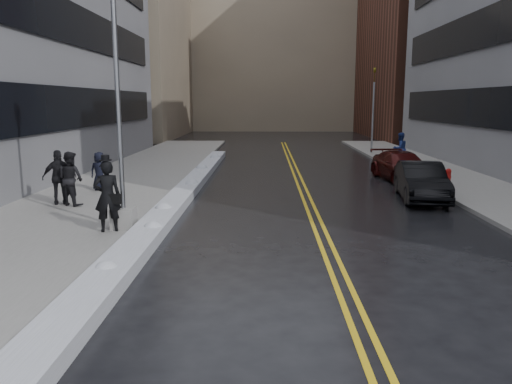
{
  "coord_description": "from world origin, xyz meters",
  "views": [
    {
      "loc": [
        0.87,
        -12.15,
        3.82
      ],
      "look_at": [
        0.59,
        1.66,
        1.3
      ],
      "focal_mm": 35.0,
      "sensor_mm": 36.0,
      "label": 1
    }
  ],
  "objects_px": {
    "lamppost": "(120,147)",
    "pedestrian_c": "(100,171)",
    "pedestrian_fedora": "(107,196)",
    "pedestrian_b": "(71,179)",
    "car_maroon": "(402,166)",
    "traffic_signal": "(373,107)",
    "fire_hydrant": "(448,176)",
    "pedestrian_d": "(59,177)",
    "pedestrian_east": "(400,149)",
    "car_black": "(421,181)"
  },
  "relations": [
    {
      "from": "pedestrian_b",
      "to": "car_maroon",
      "type": "xyz_separation_m",
      "value": [
        13.57,
        6.92,
        -0.42
      ]
    },
    {
      "from": "pedestrian_east",
      "to": "car_black",
      "type": "xyz_separation_m",
      "value": [
        -1.77,
        -9.93,
        -0.35
      ]
    },
    {
      "from": "fire_hydrant",
      "to": "car_black",
      "type": "relative_size",
      "value": 0.16
    },
    {
      "from": "lamppost",
      "to": "traffic_signal",
      "type": "height_order",
      "value": "lamppost"
    },
    {
      "from": "pedestrian_east",
      "to": "car_maroon",
      "type": "relative_size",
      "value": 0.39
    },
    {
      "from": "car_black",
      "to": "pedestrian_d",
      "type": "bearing_deg",
      "value": -165.45
    },
    {
      "from": "pedestrian_c",
      "to": "lamppost",
      "type": "bearing_deg",
      "value": 114.27
    },
    {
      "from": "pedestrian_d",
      "to": "pedestrian_east",
      "type": "distance_m",
      "value": 19.23
    },
    {
      "from": "lamppost",
      "to": "pedestrian_d",
      "type": "bearing_deg",
      "value": 133.87
    },
    {
      "from": "pedestrian_b",
      "to": "lamppost",
      "type": "bearing_deg",
      "value": 157.56
    },
    {
      "from": "pedestrian_fedora",
      "to": "car_black",
      "type": "xyz_separation_m",
      "value": [
        10.56,
        5.55,
        -0.43
      ]
    },
    {
      "from": "pedestrian_d",
      "to": "car_maroon",
      "type": "height_order",
      "value": "pedestrian_d"
    },
    {
      "from": "lamppost",
      "to": "traffic_signal",
      "type": "xyz_separation_m",
      "value": [
        11.8,
        22.0,
        0.87
      ]
    },
    {
      "from": "fire_hydrant",
      "to": "car_maroon",
      "type": "height_order",
      "value": "car_maroon"
    },
    {
      "from": "lamppost",
      "to": "pedestrian_c",
      "type": "height_order",
      "value": "lamppost"
    },
    {
      "from": "car_black",
      "to": "pedestrian_c",
      "type": "bearing_deg",
      "value": -177.97
    },
    {
      "from": "pedestrian_b",
      "to": "fire_hydrant",
      "type": "bearing_deg",
      "value": -135.61
    },
    {
      "from": "fire_hydrant",
      "to": "traffic_signal",
      "type": "bearing_deg",
      "value": 92.05
    },
    {
      "from": "pedestrian_c",
      "to": "car_black",
      "type": "distance_m",
      "value": 13.04
    },
    {
      "from": "fire_hydrant",
      "to": "car_maroon",
      "type": "relative_size",
      "value": 0.15
    },
    {
      "from": "pedestrian_fedora",
      "to": "pedestrian_b",
      "type": "height_order",
      "value": "pedestrian_fedora"
    },
    {
      "from": "pedestrian_b",
      "to": "car_black",
      "type": "bearing_deg",
      "value": -144.66
    },
    {
      "from": "car_black",
      "to": "car_maroon",
      "type": "distance_m",
      "value": 4.98
    },
    {
      "from": "lamppost",
      "to": "traffic_signal",
      "type": "bearing_deg",
      "value": 61.79
    },
    {
      "from": "lamppost",
      "to": "traffic_signal",
      "type": "distance_m",
      "value": 24.98
    },
    {
      "from": "pedestrian_d",
      "to": "lamppost",
      "type": "bearing_deg",
      "value": 111.23
    },
    {
      "from": "fire_hydrant",
      "to": "pedestrian_d",
      "type": "distance_m",
      "value": 16.22
    },
    {
      "from": "pedestrian_c",
      "to": "pedestrian_east",
      "type": "relative_size",
      "value": 0.86
    },
    {
      "from": "pedestrian_c",
      "to": "pedestrian_d",
      "type": "xyz_separation_m",
      "value": [
        -0.48,
        -2.92,
        0.18
      ]
    },
    {
      "from": "pedestrian_fedora",
      "to": "pedestrian_b",
      "type": "relative_size",
      "value": 1.05
    },
    {
      "from": "fire_hydrant",
      "to": "pedestrian_fedora",
      "type": "relative_size",
      "value": 0.36
    },
    {
      "from": "traffic_signal",
      "to": "car_maroon",
      "type": "distance_m",
      "value": 12.23
    },
    {
      "from": "pedestrian_east",
      "to": "pedestrian_c",
      "type": "bearing_deg",
      "value": 7.12
    },
    {
      "from": "pedestrian_b",
      "to": "car_black",
      "type": "distance_m",
      "value": 13.16
    },
    {
      "from": "car_black",
      "to": "car_maroon",
      "type": "height_order",
      "value": "car_black"
    },
    {
      "from": "pedestrian_fedora",
      "to": "pedestrian_east",
      "type": "xyz_separation_m",
      "value": [
        12.33,
        15.48,
        -0.08
      ]
    },
    {
      "from": "fire_hydrant",
      "to": "car_maroon",
      "type": "distance_m",
      "value": 2.6
    },
    {
      "from": "pedestrian_b",
      "to": "car_black",
      "type": "xyz_separation_m",
      "value": [
        13.0,
        1.97,
        -0.38
      ]
    },
    {
      "from": "pedestrian_d",
      "to": "traffic_signal",
      "type": "bearing_deg",
      "value": -151.54
    },
    {
      "from": "fire_hydrant",
      "to": "car_maroon",
      "type": "bearing_deg",
      "value": 125.34
    },
    {
      "from": "pedestrian_c",
      "to": "car_black",
      "type": "bearing_deg",
      "value": 175.67
    },
    {
      "from": "fire_hydrant",
      "to": "pedestrian_fedora",
      "type": "height_order",
      "value": "pedestrian_fedora"
    },
    {
      "from": "fire_hydrant",
      "to": "pedestrian_b",
      "type": "relative_size",
      "value": 0.38
    },
    {
      "from": "car_maroon",
      "to": "traffic_signal",
      "type": "bearing_deg",
      "value": 78.62
    },
    {
      "from": "pedestrian_east",
      "to": "car_maroon",
      "type": "bearing_deg",
      "value": 52.72
    },
    {
      "from": "fire_hydrant",
      "to": "pedestrian_fedora",
      "type": "bearing_deg",
      "value": -146.44
    },
    {
      "from": "fire_hydrant",
      "to": "car_black",
      "type": "bearing_deg",
      "value": -126.12
    },
    {
      "from": "pedestrian_b",
      "to": "pedestrian_east",
      "type": "xyz_separation_m",
      "value": [
        14.77,
        11.9,
        -0.02
      ]
    },
    {
      "from": "pedestrian_fedora",
      "to": "lamppost",
      "type": "bearing_deg",
      "value": -150.46
    },
    {
      "from": "pedestrian_c",
      "to": "pedestrian_fedora",
      "type": "bearing_deg",
      "value": 110.64
    }
  ]
}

